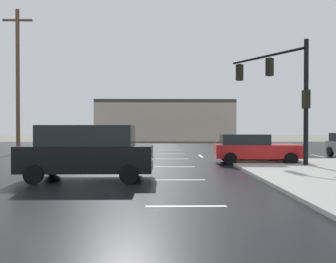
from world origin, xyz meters
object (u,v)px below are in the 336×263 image
(suv_black, at_px, (88,151))
(sedan_red, at_px, (253,148))
(traffic_signal_mast, at_px, (283,84))
(utility_pole_far, at_px, (18,79))
(sedan_blue, at_px, (111,138))

(suv_black, xyz_separation_m, sedan_red, (7.67, 5.25, -0.24))
(traffic_signal_mast, bearing_deg, utility_pole_far, 31.23)
(traffic_signal_mast, height_order, utility_pole_far, utility_pole_far)
(suv_black, height_order, utility_pole_far, utility_pole_far)
(traffic_signal_mast, height_order, suv_black, traffic_signal_mast)
(traffic_signal_mast, relative_size, sedan_red, 1.32)
(sedan_red, relative_size, utility_pole_far, 0.43)
(traffic_signal_mast, distance_m, sedan_blue, 22.60)
(utility_pole_far, bearing_deg, suv_black, -56.85)
(traffic_signal_mast, bearing_deg, sedan_blue, -2.30)
(sedan_blue, xyz_separation_m, suv_black, (2.85, -23.54, 0.24))
(traffic_signal_mast, xyz_separation_m, suv_black, (-9.03, -4.62, -3.10))
(utility_pole_far, bearing_deg, sedan_blue, 65.02)
(suv_black, relative_size, utility_pole_far, 0.45)
(traffic_signal_mast, height_order, sedan_blue, traffic_signal_mast)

